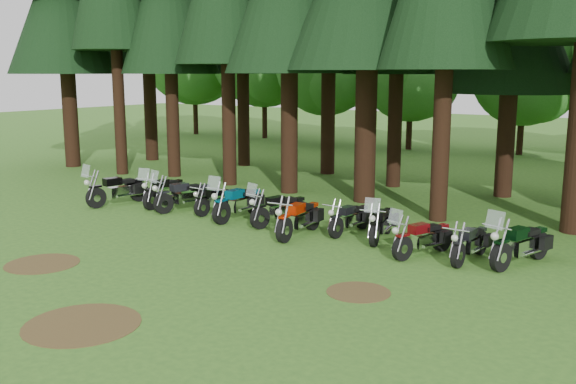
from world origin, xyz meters
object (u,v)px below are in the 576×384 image
at_px(motorcycle_9, 423,239).
at_px(motorcycle_11, 520,245).
at_px(motorcycle_4, 239,203).
at_px(motorcycle_6, 299,219).
at_px(motorcycle_3, 218,201).
at_px(motorcycle_7, 350,219).
at_px(motorcycle_8, 381,224).
at_px(motorcycle_0, 117,190).
at_px(motorcycle_1, 164,192).
at_px(motorcycle_5, 279,210).
at_px(motorcycle_2, 184,196).
at_px(motorcycle_10, 470,244).

relative_size(motorcycle_9, motorcycle_11, 0.89).
distance_m(motorcycle_4, motorcycle_6, 2.87).
distance_m(motorcycle_3, motorcycle_7, 5.02).
height_order(motorcycle_8, motorcycle_9, motorcycle_8).
height_order(motorcycle_9, motorcycle_11, motorcycle_11).
relative_size(motorcycle_0, motorcycle_1, 1.05).
bearing_deg(motorcycle_4, motorcycle_5, 4.24).
height_order(motorcycle_2, motorcycle_10, motorcycle_2).
distance_m(motorcycle_8, motorcycle_11, 3.90).
height_order(motorcycle_1, motorcycle_5, motorcycle_1).
bearing_deg(motorcycle_0, motorcycle_3, 25.08).
xyz_separation_m(motorcycle_3, motorcycle_9, (7.70, -1.04, 0.03)).
distance_m(motorcycle_4, motorcycle_10, 7.71).
xyz_separation_m(motorcycle_4, motorcycle_8, (4.95, 0.19, -0.05)).
height_order(motorcycle_2, motorcycle_3, motorcycle_2).
distance_m(motorcycle_0, motorcycle_10, 12.74).
height_order(motorcycle_6, motorcycle_10, motorcycle_6).
relative_size(motorcycle_3, motorcycle_4, 0.83).
bearing_deg(motorcycle_5, motorcycle_6, -17.18).
bearing_deg(motorcycle_11, motorcycle_10, -147.02).
bearing_deg(motorcycle_3, motorcycle_0, -160.60).
xyz_separation_m(motorcycle_2, motorcycle_5, (3.93, 0.05, -0.02)).
bearing_deg(motorcycle_5, motorcycle_11, 14.12).
bearing_deg(motorcycle_9, motorcycle_8, 171.49).
relative_size(motorcycle_5, motorcycle_6, 0.94).
xyz_separation_m(motorcycle_1, motorcycle_2, (1.13, -0.20, 0.00)).
distance_m(motorcycle_5, motorcycle_9, 5.05).
relative_size(motorcycle_3, motorcycle_7, 1.00).
bearing_deg(motorcycle_11, motorcycle_5, -163.77).
relative_size(motorcycle_2, motorcycle_5, 1.05).
distance_m(motorcycle_3, motorcycle_10, 8.90).
relative_size(motorcycle_3, motorcycle_8, 0.92).
distance_m(motorcycle_0, motorcycle_8, 10.02).
relative_size(motorcycle_4, motorcycle_9, 1.17).
relative_size(motorcycle_2, motorcycle_10, 1.14).
bearing_deg(motorcycle_6, motorcycle_2, 167.94).
bearing_deg(motorcycle_5, motorcycle_2, -163.63).
bearing_deg(motorcycle_5, motorcycle_4, -161.08).
xyz_separation_m(motorcycle_0, motorcycle_7, (8.89, 0.94, -0.10)).
xyz_separation_m(motorcycle_3, motorcycle_8, (6.12, -0.18, 0.04)).
distance_m(motorcycle_1, motorcycle_11, 12.37).
height_order(motorcycle_7, motorcycle_11, motorcycle_11).
relative_size(motorcycle_2, motorcycle_11, 0.99).
height_order(motorcycle_7, motorcycle_10, motorcycle_10).
bearing_deg(motorcycle_8, motorcycle_7, 158.29).
xyz_separation_m(motorcycle_5, motorcycle_7, (2.31, 0.29, -0.06)).
bearing_deg(motorcycle_2, motorcycle_8, 16.29).
xyz_separation_m(motorcycle_8, motorcycle_11, (3.89, -0.30, 0.04)).
height_order(motorcycle_5, motorcycle_6, motorcycle_5).
relative_size(motorcycle_3, motorcycle_5, 0.90).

